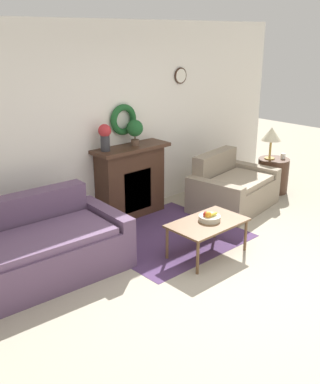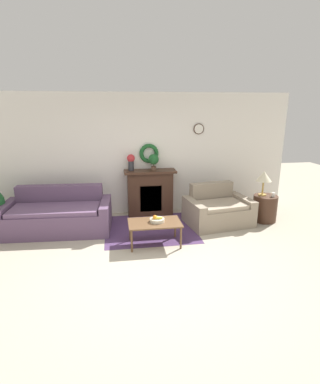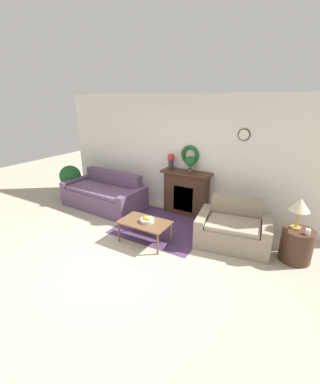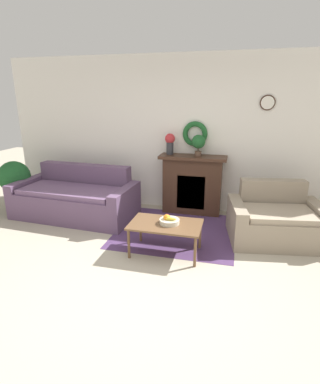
{
  "view_description": "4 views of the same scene",
  "coord_description": "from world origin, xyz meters",
  "px_view_note": "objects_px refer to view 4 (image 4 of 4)",
  "views": [
    {
      "loc": [
        -3.67,
        -2.29,
        2.54
      ],
      "look_at": [
        -0.11,
        1.6,
        0.65
      ],
      "focal_mm": 42.0,
      "sensor_mm": 36.0,
      "label": 1
    },
    {
      "loc": [
        -0.63,
        -3.99,
        2.41
      ],
      "look_at": [
        0.19,
        1.32,
        0.86
      ],
      "focal_mm": 28.0,
      "sensor_mm": 36.0,
      "label": 2
    },
    {
      "loc": [
        2.45,
        -2.66,
        2.58
      ],
      "look_at": [
        0.14,
        1.3,
        0.92
      ],
      "focal_mm": 24.0,
      "sensor_mm": 36.0,
      "label": 3
    },
    {
      "loc": [
        0.84,
        -2.58,
        2.0
      ],
      "look_at": [
        -0.15,
        1.34,
        0.71
      ],
      "focal_mm": 28.0,
      "sensor_mm": 36.0,
      "label": 4
    }
  ],
  "objects_px": {
    "fruit_bowl": "(169,220)",
    "couch_left": "(76,199)",
    "potted_plant_floor_by_couch": "(15,179)",
    "vase_on_mantel_left": "(170,142)",
    "potted_plant_on_mantel": "(198,143)",
    "loveseat_right": "(276,221)",
    "coffee_table": "(166,226)",
    "fireplace": "(192,184)"
  },
  "relations": [
    {
      "from": "fruit_bowl",
      "to": "couch_left",
      "type": "bearing_deg",
      "value": 153.97
    },
    {
      "from": "couch_left",
      "to": "potted_plant_floor_by_couch",
      "type": "relative_size",
      "value": 2.38
    },
    {
      "from": "vase_on_mantel_left",
      "to": "potted_plant_on_mantel",
      "type": "bearing_deg",
      "value": -2.31
    },
    {
      "from": "loveseat_right",
      "to": "coffee_table",
      "type": "bearing_deg",
      "value": -160.14
    },
    {
      "from": "fruit_bowl",
      "to": "potted_plant_on_mantel",
      "type": "distance_m",
      "value": 1.75
    },
    {
      "from": "couch_left",
      "to": "potted_plant_floor_by_couch",
      "type": "bearing_deg",
      "value": -179.51
    },
    {
      "from": "fireplace",
      "to": "potted_plant_on_mantel",
      "type": "height_order",
      "value": "potted_plant_on_mantel"
    },
    {
      "from": "potted_plant_on_mantel",
      "to": "couch_left",
      "type": "bearing_deg",
      "value": -162.24
    },
    {
      "from": "coffee_table",
      "to": "potted_plant_on_mantel",
      "type": "height_order",
      "value": "potted_plant_on_mantel"
    },
    {
      "from": "loveseat_right",
      "to": "potted_plant_on_mantel",
      "type": "xyz_separation_m",
      "value": [
        -1.25,
        0.77,
        0.97
      ]
    },
    {
      "from": "couch_left",
      "to": "potted_plant_floor_by_couch",
      "type": "distance_m",
      "value": 1.28
    },
    {
      "from": "loveseat_right",
      "to": "vase_on_mantel_left",
      "type": "xyz_separation_m",
      "value": [
        -1.75,
        0.79,
        0.96
      ]
    },
    {
      "from": "loveseat_right",
      "to": "couch_left",
      "type": "bearing_deg",
      "value": 168.85
    },
    {
      "from": "coffee_table",
      "to": "potted_plant_floor_by_couch",
      "type": "distance_m",
      "value": 3.23
    },
    {
      "from": "potted_plant_floor_by_couch",
      "to": "fruit_bowl",
      "type": "bearing_deg",
      "value": -17.27
    },
    {
      "from": "fireplace",
      "to": "fruit_bowl",
      "type": "relative_size",
      "value": 4.37
    },
    {
      "from": "couch_left",
      "to": "potted_plant_on_mantel",
      "type": "bearing_deg",
      "value": 21.0
    },
    {
      "from": "fireplace",
      "to": "potted_plant_on_mantel",
      "type": "relative_size",
      "value": 3.19
    },
    {
      "from": "coffee_table",
      "to": "vase_on_mantel_left",
      "type": "relative_size",
      "value": 2.58
    },
    {
      "from": "vase_on_mantel_left",
      "to": "potted_plant_on_mantel",
      "type": "distance_m",
      "value": 0.5
    },
    {
      "from": "loveseat_right",
      "to": "vase_on_mantel_left",
      "type": "height_order",
      "value": "vase_on_mantel_left"
    },
    {
      "from": "loveseat_right",
      "to": "coffee_table",
      "type": "relative_size",
      "value": 1.52
    },
    {
      "from": "fruit_bowl",
      "to": "vase_on_mantel_left",
      "type": "height_order",
      "value": "vase_on_mantel_left"
    },
    {
      "from": "vase_on_mantel_left",
      "to": "potted_plant_on_mantel",
      "type": "height_order",
      "value": "vase_on_mantel_left"
    },
    {
      "from": "fireplace",
      "to": "potted_plant_on_mantel",
      "type": "xyz_separation_m",
      "value": [
        0.08,
        -0.01,
        0.74
      ]
    },
    {
      "from": "loveseat_right",
      "to": "potted_plant_floor_by_couch",
      "type": "height_order",
      "value": "potted_plant_floor_by_couch"
    },
    {
      "from": "potted_plant_on_mantel",
      "to": "potted_plant_floor_by_couch",
      "type": "relative_size",
      "value": 0.4
    },
    {
      "from": "fruit_bowl",
      "to": "vase_on_mantel_left",
      "type": "distance_m",
      "value": 1.79
    },
    {
      "from": "coffee_table",
      "to": "vase_on_mantel_left",
      "type": "bearing_deg",
      "value": 100.7
    },
    {
      "from": "vase_on_mantel_left",
      "to": "potted_plant_floor_by_couch",
      "type": "distance_m",
      "value": 2.92
    },
    {
      "from": "fireplace",
      "to": "couch_left",
      "type": "relative_size",
      "value": 0.54
    },
    {
      "from": "coffee_table",
      "to": "fruit_bowl",
      "type": "relative_size",
      "value": 3.55
    },
    {
      "from": "fruit_bowl",
      "to": "vase_on_mantel_left",
      "type": "bearing_deg",
      "value": 102.19
    },
    {
      "from": "couch_left",
      "to": "vase_on_mantel_left",
      "type": "bearing_deg",
      "value": 26.9
    },
    {
      "from": "fireplace",
      "to": "coffee_table",
      "type": "height_order",
      "value": "fireplace"
    },
    {
      "from": "loveseat_right",
      "to": "fruit_bowl",
      "type": "height_order",
      "value": "loveseat_right"
    },
    {
      "from": "coffee_table",
      "to": "potted_plant_on_mantel",
      "type": "xyz_separation_m",
      "value": [
        0.2,
        1.57,
        0.88
      ]
    },
    {
      "from": "couch_left",
      "to": "coffee_table",
      "type": "bearing_deg",
      "value": -23.64
    },
    {
      "from": "loveseat_right",
      "to": "potted_plant_on_mantel",
      "type": "distance_m",
      "value": 1.76
    },
    {
      "from": "fruit_bowl",
      "to": "potted_plant_on_mantel",
      "type": "height_order",
      "value": "potted_plant_on_mantel"
    },
    {
      "from": "potted_plant_floor_by_couch",
      "to": "fireplace",
      "type": "bearing_deg",
      "value": 10.65
    },
    {
      "from": "couch_left",
      "to": "loveseat_right",
      "type": "bearing_deg",
      "value": 1.1
    }
  ]
}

